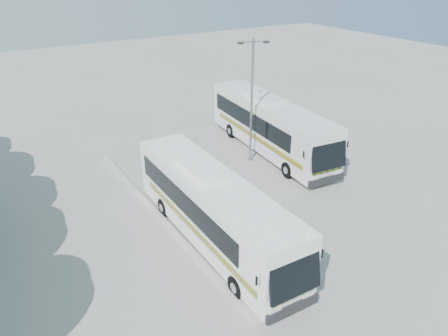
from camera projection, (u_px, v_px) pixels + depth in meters
ground at (222, 224)px, 20.39m from camera, size 100.00×100.00×0.00m
kerb_divider at (159, 218)px, 20.78m from camera, size 0.40×16.00×0.15m
coach_main at (214, 208)px, 18.49m from camera, size 2.54×11.01×3.04m
coach_adjacent at (270, 125)px, 27.33m from camera, size 3.43×11.73×3.21m
lamppost at (252, 97)px, 25.09m from camera, size 1.73×0.73×7.28m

